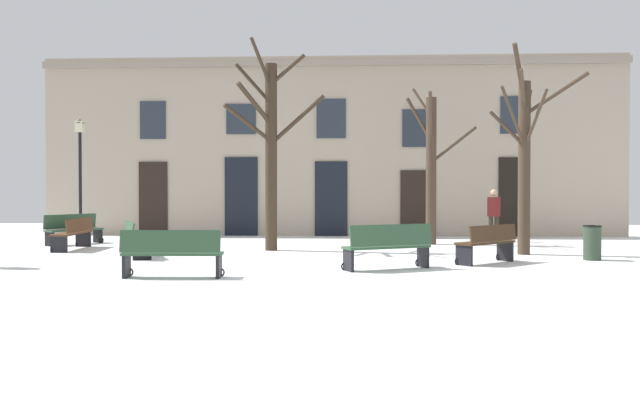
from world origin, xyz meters
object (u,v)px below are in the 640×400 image
object	(u,v)px
person_near_bench	(494,213)
streetlamp	(80,166)
tree_left_of_center	(525,155)
bench_by_litter_bin	(487,243)
bench_facing_shops	(73,229)
bench_back_to_back_right	(136,239)
litter_bin	(592,243)
tree_center	(431,165)
tree_right_of_center	(271,146)
bench_near_lamp	(74,233)
bench_near_center_tree	(388,246)
bench_back_to_back_left	(172,253)

from	to	relation	value
person_near_bench	streetlamp	bearing A→B (deg)	18.18
tree_left_of_center	bench_by_litter_bin	bearing A→B (deg)	-123.33
bench_facing_shops	bench_back_to_back_right	bearing A→B (deg)	-103.66
bench_facing_shops	bench_back_to_back_right	distance (m)	4.61
tree_left_of_center	litter_bin	size ratio (longest dim) A/B	6.41
tree_center	litter_bin	xyz separation A→B (m)	(3.23, -4.08, -1.92)
tree_center	bench_facing_shops	size ratio (longest dim) A/B	2.81
tree_right_of_center	bench_back_to_back_right	bearing A→B (deg)	-147.82
tree_center	bench_near_lamp	distance (m)	10.25
bench_near_lamp	bench_by_litter_bin	size ratio (longest dim) A/B	1.29
tree_right_of_center	bench_back_to_back_right	xyz separation A→B (m)	(-3.01, -1.90, -2.33)
tree_left_of_center	streetlamp	world-z (taller)	tree_left_of_center
litter_bin	bench_back_to_back_right	xyz separation A→B (m)	(-10.74, 0.06, 0.04)
bench_facing_shops	person_near_bench	bearing A→B (deg)	-47.31
bench_back_to_back_right	bench_by_litter_bin	size ratio (longest dim) A/B	1.08
bench_near_lamp	person_near_bench	bearing A→B (deg)	102.37
streetlamp	bench_by_litter_bin	bearing A→B (deg)	-27.37
bench_back_to_back_right	bench_near_center_tree	bearing A→B (deg)	-134.62
litter_bin	bench_near_center_tree	size ratio (longest dim) A/B	0.43
bench_back_to_back_right	person_near_bench	xyz separation A→B (m)	(9.58, 5.17, 0.45)
bench_near_center_tree	person_near_bench	size ratio (longest dim) A/B	1.16
bench_facing_shops	tree_right_of_center	bearing A→B (deg)	-69.49
tree_left_of_center	bench_back_to_back_left	bearing A→B (deg)	-148.37
tree_center	tree_left_of_center	xyz separation A→B (m)	(1.98, -2.91, 0.15)
streetlamp	bench_back_to_back_right	xyz separation A→B (m)	(3.56, -5.20, -1.92)
bench_back_to_back_left	person_near_bench	distance (m)	11.66
bench_facing_shops	person_near_bench	world-z (taller)	person_near_bench
bench_by_litter_bin	person_near_bench	distance (m)	6.22
bench_back_to_back_left	bench_back_to_back_right	bearing A→B (deg)	-64.71
bench_facing_shops	person_near_bench	distance (m)	12.75
tree_center	bench_near_center_tree	size ratio (longest dim) A/B	2.47
tree_left_of_center	bench_by_litter_bin	world-z (taller)	tree_left_of_center
tree_left_of_center	bench_back_to_back_right	distance (m)	9.77
tree_center	bench_near_center_tree	bearing A→B (deg)	-104.45
bench_back_to_back_right	bench_near_center_tree	world-z (taller)	bench_near_center_tree
bench_by_litter_bin	person_near_bench	size ratio (longest dim) A/B	0.92
streetlamp	bench_back_to_back_left	size ratio (longest dim) A/B	2.05
litter_bin	bench_facing_shops	bearing A→B (deg)	165.71
streetlamp	bench_near_lamp	world-z (taller)	streetlamp
bench_near_lamp	bench_back_to_back_left	xyz separation A→B (m)	(4.21, -5.44, 0.02)
bench_near_lamp	bench_facing_shops	distance (m)	1.73
streetlamp	bench_near_lamp	distance (m)	4.04
tree_left_of_center	bench_by_litter_bin	xyz separation A→B (m)	(-1.31, -1.99, -2.03)
bench_by_litter_bin	streetlamp	bearing A→B (deg)	-69.32
streetlamp	bench_by_litter_bin	xyz separation A→B (m)	(11.74, -6.08, -1.92)
bench_back_to_back_right	person_near_bench	distance (m)	10.89
tree_right_of_center	litter_bin	bearing A→B (deg)	-14.19
bench_back_to_back_left	bench_near_lamp	bearing A→B (deg)	-54.67
tree_right_of_center	bench_back_to_back_right	size ratio (longest dim) A/B	3.40
tree_right_of_center	person_near_bench	world-z (taller)	tree_right_of_center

